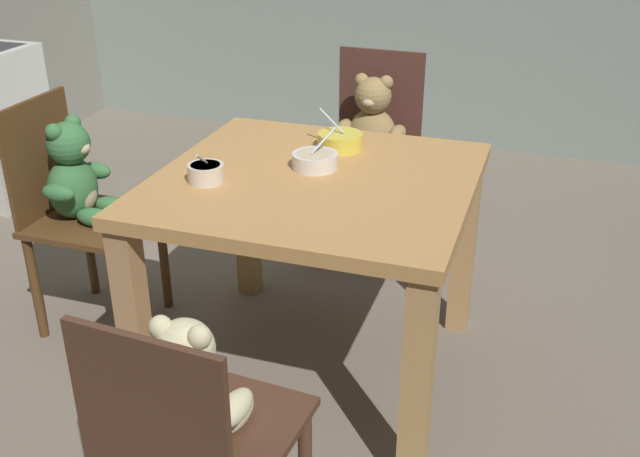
{
  "coord_description": "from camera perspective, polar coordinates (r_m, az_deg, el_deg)",
  "views": [
    {
      "loc": [
        0.7,
        -2.05,
        1.61
      ],
      "look_at": [
        0.0,
        0.05,
        0.53
      ],
      "focal_mm": 41.41,
      "sensor_mm": 36.0,
      "label": 1
    }
  ],
  "objects": [
    {
      "name": "ground_plane",
      "position": [
        2.71,
        -0.34,
        -10.98
      ],
      "size": [
        5.2,
        5.2,
        0.04
      ],
      "color": "#73675A"
    },
    {
      "name": "dining_table",
      "position": [
        2.39,
        -0.38,
        1.17
      ],
      "size": [
        0.99,
        0.97,
        0.74
      ],
      "color": "#B88348",
      "rests_on": "ground_plane"
    },
    {
      "name": "teddy_chair_far_center",
      "position": [
        3.24,
        4.0,
        7.05
      ],
      "size": [
        0.43,
        0.38,
        0.92
      ],
      "rotation": [
        0.0,
        0.0,
        -1.61
      ],
      "color": "#4B2A22",
      "rests_on": "ground_plane"
    },
    {
      "name": "teddy_chair_near_left",
      "position": [
        2.85,
        -18.29,
        2.8
      ],
      "size": [
        0.41,
        0.4,
        0.88
      ],
      "rotation": [
        0.0,
        0.0,
        -0.0
      ],
      "color": "#513319",
      "rests_on": "ground_plane"
    },
    {
      "name": "teddy_chair_near_front",
      "position": [
        1.7,
        -9.81,
        -14.23
      ],
      "size": [
        0.42,
        0.44,
        0.83
      ],
      "rotation": [
        0.0,
        0.0,
        1.49
      ],
      "color": "#4A2D1E",
      "rests_on": "ground_plane"
    },
    {
      "name": "porridge_bowl_cream_near_left",
      "position": [
        2.31,
        -8.81,
        4.29
      ],
      "size": [
        0.11,
        0.12,
        0.11
      ],
      "color": "beige",
      "rests_on": "dining_table"
    },
    {
      "name": "porridge_bowl_white_center",
      "position": [
        2.4,
        -0.39,
        5.3
      ],
      "size": [
        0.15,
        0.15,
        0.12
      ],
      "color": "silver",
      "rests_on": "dining_table"
    },
    {
      "name": "porridge_bowl_yellow_far_center",
      "position": [
        2.57,
        1.57,
        6.81
      ],
      "size": [
        0.16,
        0.16,
        0.13
      ],
      "color": "yellow",
      "rests_on": "dining_table"
    }
  ]
}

